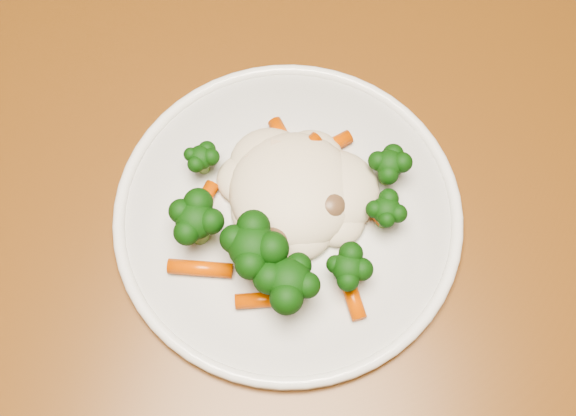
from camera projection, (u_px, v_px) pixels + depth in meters
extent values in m
plane|color=brown|center=(200.00, 278.00, 1.36)|extent=(3.00, 3.00, 0.00)
cube|color=brown|center=(251.00, 181.00, 0.63)|extent=(1.36, 0.98, 0.04)
cylinder|color=white|center=(288.00, 215.00, 0.59)|extent=(0.28, 0.28, 0.01)
ellipsoid|color=beige|center=(294.00, 184.00, 0.57)|extent=(0.12, 0.11, 0.05)
ellipsoid|color=black|center=(198.00, 226.00, 0.56)|extent=(0.05, 0.05, 0.04)
ellipsoid|color=black|center=(253.00, 254.00, 0.55)|extent=(0.06, 0.06, 0.05)
ellipsoid|color=black|center=(288.00, 287.00, 0.54)|extent=(0.06, 0.06, 0.05)
ellipsoid|color=black|center=(347.00, 272.00, 0.55)|extent=(0.04, 0.04, 0.04)
ellipsoid|color=black|center=(385.00, 215.00, 0.57)|extent=(0.04, 0.04, 0.03)
ellipsoid|color=black|center=(388.00, 169.00, 0.58)|extent=(0.04, 0.04, 0.03)
ellipsoid|color=black|center=(202.00, 162.00, 0.59)|extent=(0.03, 0.03, 0.03)
cylinder|color=#E85805|center=(285.00, 140.00, 0.61)|extent=(0.04, 0.04, 0.01)
cylinder|color=#E85805|center=(327.00, 148.00, 0.60)|extent=(0.04, 0.04, 0.01)
cylinder|color=#E85805|center=(365.00, 199.00, 0.59)|extent=(0.05, 0.04, 0.01)
cylinder|color=#E85805|center=(199.00, 209.00, 0.58)|extent=(0.02, 0.05, 0.01)
cylinder|color=#E85805|center=(200.00, 268.00, 0.56)|extent=(0.05, 0.02, 0.01)
cylinder|color=#E85805|center=(264.00, 300.00, 0.55)|extent=(0.05, 0.03, 0.01)
cylinder|color=#E85805|center=(352.00, 296.00, 0.55)|extent=(0.03, 0.04, 0.01)
cylinder|color=#E85805|center=(317.00, 206.00, 0.57)|extent=(0.02, 0.05, 0.01)
cylinder|color=#E85805|center=(303.00, 152.00, 0.59)|extent=(0.03, 0.04, 0.01)
ellipsoid|color=brown|center=(309.00, 193.00, 0.57)|extent=(0.02, 0.02, 0.02)
ellipsoid|color=brown|center=(330.00, 205.00, 0.57)|extent=(0.03, 0.03, 0.02)
ellipsoid|color=brown|center=(265.00, 194.00, 0.57)|extent=(0.02, 0.02, 0.02)
ellipsoid|color=brown|center=(273.00, 241.00, 0.56)|extent=(0.02, 0.02, 0.02)
cube|color=tan|center=(284.00, 154.00, 0.59)|extent=(0.03, 0.02, 0.01)
cube|color=tan|center=(325.00, 163.00, 0.59)|extent=(0.02, 0.01, 0.01)
cube|color=tan|center=(260.00, 160.00, 0.59)|extent=(0.02, 0.02, 0.01)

